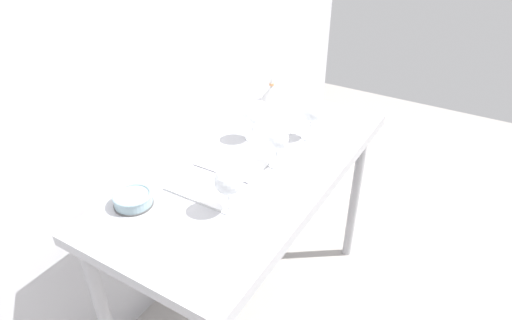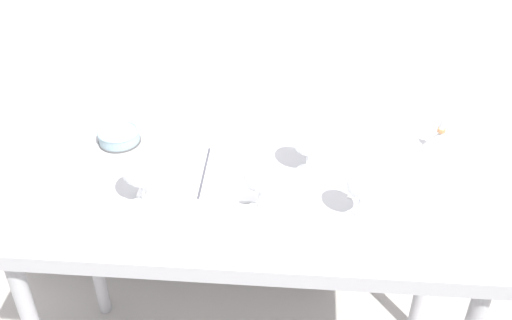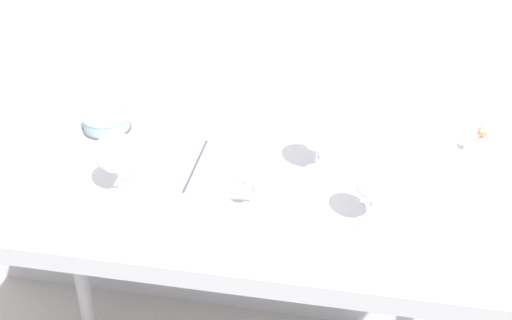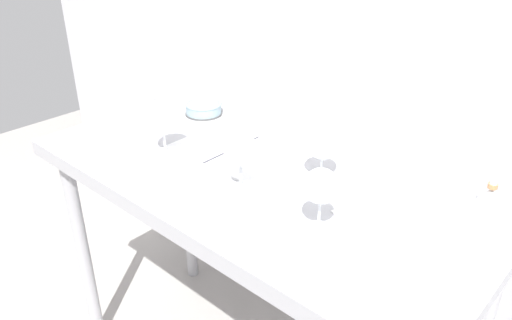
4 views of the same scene
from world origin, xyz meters
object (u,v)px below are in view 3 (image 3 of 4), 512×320
object	(u,v)px
open_notebook	(196,167)
wine_glass_far_right	(318,133)
tasting_sheet_upper	(412,184)
tasting_bowl	(106,121)
decanter_funnel	(480,146)
wine_glass_near_left	(115,154)
wine_glass_near_center	(253,168)
wine_glass_near_right	(373,184)

from	to	relation	value
open_notebook	wine_glass_far_right	bearing A→B (deg)	7.27
tasting_sheet_upper	tasting_bowl	bearing A→B (deg)	-168.10
tasting_sheet_upper	decanter_funnel	bearing A→B (deg)	62.79
wine_glass_near_left	open_notebook	world-z (taller)	wine_glass_near_left
wine_glass_far_right	wine_glass_near_left	size ratio (longest dim) A/B	0.97
tasting_sheet_upper	decanter_funnel	size ratio (longest dim) A/B	2.16
wine_glass_near_center	open_notebook	xyz separation A→B (m)	(-0.18, 0.15, -0.11)
wine_glass_near_center	wine_glass_far_right	bearing A→B (deg)	55.85
wine_glass_near_left	tasting_bowl	bearing A→B (deg)	116.47
tasting_sheet_upper	tasting_bowl	distance (m)	0.86
wine_glass_far_right	wine_glass_near_left	xyz separation A→B (m)	(-0.46, -0.19, 0.00)
wine_glass_near_left	tasting_bowl	distance (m)	0.35
tasting_sheet_upper	tasting_bowl	world-z (taller)	tasting_bowl
wine_glass_far_right	wine_glass_near_right	bearing A→B (deg)	-55.75
wine_glass_near_right	decanter_funnel	xyz separation A→B (m)	(0.27, 0.35, -0.08)
tasting_sheet_upper	open_notebook	bearing A→B (deg)	-156.98
wine_glass_far_right	tasting_bowl	world-z (taller)	wine_glass_far_right
wine_glass_near_right	wine_glass_near_left	world-z (taller)	wine_glass_near_left
wine_glass_near_right	open_notebook	size ratio (longest dim) A/B	0.46
tasting_sheet_upper	decanter_funnel	xyz separation A→B (m)	(0.17, 0.16, 0.04)
wine_glass_near_right	wine_glass_far_right	size ratio (longest dim) A/B	1.01
wine_glass_near_right	open_notebook	distance (m)	0.50
wine_glass_near_center	open_notebook	bearing A→B (deg)	140.39
tasting_bowl	wine_glass_near_center	bearing A→B (deg)	-32.18
wine_glass_near_left	tasting_sheet_upper	bearing A→B (deg)	13.65
wine_glass_near_center	tasting_bowl	xyz separation A→B (m)	(-0.48, 0.30, -0.09)
wine_glass_far_right	open_notebook	bearing A→B (deg)	-172.17
wine_glass_near_right	wine_glass_near_center	size ratio (longest dim) A/B	1.00
wine_glass_near_left	open_notebook	size ratio (longest dim) A/B	0.47
wine_glass_near_left	open_notebook	distance (m)	0.24
wine_glass_near_right	decanter_funnel	world-z (taller)	wine_glass_near_right
open_notebook	wine_glass_near_right	bearing A→B (deg)	-20.78
wine_glass_near_left	tasting_bowl	size ratio (longest dim) A/B	1.24
wine_glass_near_center	tasting_bowl	world-z (taller)	wine_glass_near_center
tasting_bowl	decanter_funnel	world-z (taller)	decanter_funnel
wine_glass_far_right	open_notebook	world-z (taller)	wine_glass_far_right
wine_glass_far_right	tasting_sheet_upper	world-z (taller)	wine_glass_far_right
tasting_sheet_upper	wine_glass_far_right	bearing A→B (deg)	-163.98
wine_glass_near_left	decanter_funnel	distance (m)	0.94
wine_glass_near_right	open_notebook	xyz separation A→B (m)	(-0.45, 0.17, -0.11)
wine_glass_near_center	decanter_funnel	bearing A→B (deg)	31.15
decanter_funnel	open_notebook	bearing A→B (deg)	-166.04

